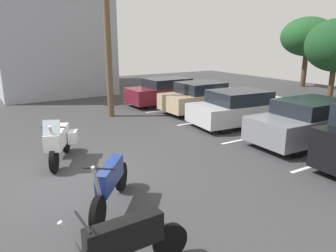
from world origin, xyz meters
name	(u,v)px	position (x,y,z in m)	size (l,w,h in m)	color
ground	(73,179)	(0.00, 0.00, -0.05)	(44.00, 44.00, 0.10)	#38383A
motorcycle_touring	(59,140)	(-1.26, -0.02, 0.67)	(2.12, 1.22, 1.44)	black
motorcycle_second	(124,244)	(4.03, -0.27, 0.57)	(0.62, 2.20, 1.24)	black
motorcycle_third	(110,183)	(1.98, 0.30, 0.57)	(1.95, 1.54, 1.33)	black
parking_stripes	(245,125)	(-1.58, 7.63, 0.00)	(14.44, 4.98, 0.01)	silver
car_maroon	(169,91)	(-7.26, 7.26, 0.71)	(1.94, 4.78, 1.43)	maroon
car_tan	(204,97)	(-4.59, 7.71, 0.72)	(1.98, 4.44, 1.49)	tan
car_silver	(243,108)	(-1.78, 7.64, 0.71)	(2.30, 4.84, 1.46)	#B7B7BC
car_grey	(313,122)	(1.27, 7.95, 0.74)	(1.99, 4.86, 1.51)	slate
building_side	(43,42)	(-16.87, 2.59, 3.30)	(11.43, 7.56, 6.57)	#9EA3AD
utility_pole	(107,29)	(-6.05, 3.39, 3.94)	(0.29, 1.80, 7.64)	brown
tree_center_left	(308,37)	(-7.82, 19.63, 3.68)	(3.91, 3.91, 5.13)	#4C3823
tree_right	(336,45)	(-3.70, 16.72, 3.15)	(3.59, 3.59, 4.71)	#4C3823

